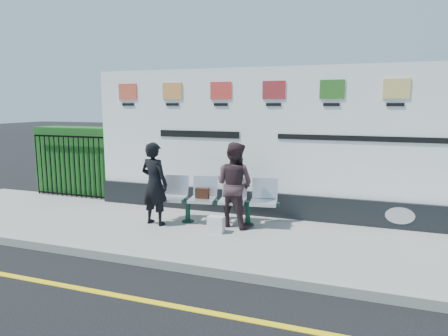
# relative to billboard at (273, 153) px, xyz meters

# --- Properties ---
(ground) EXTENTS (80.00, 80.00, 0.00)m
(ground) POSITION_rel_billboard_xyz_m (-0.50, -3.85, -1.42)
(ground) COLOR black
(pavement) EXTENTS (14.00, 3.00, 0.12)m
(pavement) POSITION_rel_billboard_xyz_m (-0.50, -1.35, -1.36)
(pavement) COLOR gray
(pavement) RESTS_ON ground
(kerb) EXTENTS (14.00, 0.18, 0.14)m
(kerb) POSITION_rel_billboard_xyz_m (-0.50, -2.85, -1.35)
(kerb) COLOR gray
(kerb) RESTS_ON ground
(yellow_line) EXTENTS (14.00, 0.10, 0.01)m
(yellow_line) POSITION_rel_billboard_xyz_m (-0.50, -3.85, -1.42)
(yellow_line) COLOR yellow
(yellow_line) RESTS_ON ground
(billboard) EXTENTS (8.00, 0.30, 3.00)m
(billboard) POSITION_rel_billboard_xyz_m (0.00, 0.00, 0.00)
(billboard) COLOR black
(billboard) RESTS_ON pavement
(hedge) EXTENTS (2.35, 0.70, 1.70)m
(hedge) POSITION_rel_billboard_xyz_m (-5.08, 0.45, -0.45)
(hedge) COLOR #1A5119
(hedge) RESTS_ON pavement
(railing) EXTENTS (2.05, 0.06, 1.54)m
(railing) POSITION_rel_billboard_xyz_m (-5.08, -0.00, -0.53)
(railing) COLOR black
(railing) RESTS_ON pavement
(bench) EXTENTS (2.32, 0.91, 0.48)m
(bench) POSITION_rel_billboard_xyz_m (-0.88, -0.89, -1.06)
(bench) COLOR silver
(bench) RESTS_ON pavement
(woman_left) EXTENTS (0.63, 0.47, 1.58)m
(woman_left) POSITION_rel_billboard_xyz_m (-1.99, -1.32, -0.51)
(woman_left) COLOR black
(woman_left) RESTS_ON pavement
(woman_right) EXTENTS (0.91, 0.79, 1.59)m
(woman_right) POSITION_rel_billboard_xyz_m (-0.53, -0.91, -0.50)
(woman_right) COLOR #3A262A
(woman_right) RESTS_ON pavement
(handbag_brown) EXTENTS (0.26, 0.13, 0.20)m
(handbag_brown) POSITION_rel_billboard_xyz_m (-1.17, -0.93, -0.72)
(handbag_brown) COLOR black
(handbag_brown) RESTS_ON bench
(carrier_bag_white) EXTENTS (0.29, 0.18, 0.29)m
(carrier_bag_white) POSITION_rel_billboard_xyz_m (-0.72, -1.40, -1.15)
(carrier_bag_white) COLOR silver
(carrier_bag_white) RESTS_ON pavement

